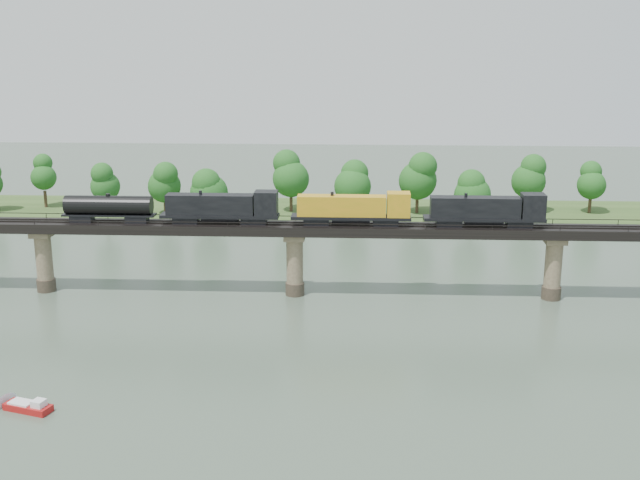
{
  "coord_description": "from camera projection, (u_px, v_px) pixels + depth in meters",
  "views": [
    {
      "loc": [
        9.92,
        -90.0,
        40.75
      ],
      "look_at": [
        3.97,
        30.0,
        9.0
      ],
      "focal_mm": 45.0,
      "sensor_mm": 36.0,
      "label": 1
    }
  ],
  "objects": [
    {
      "name": "far_treeline",
      "position": [
        276.0,
        181.0,
        173.68
      ],
      "size": [
        289.06,
        17.54,
        13.6
      ],
      "color": "#382619",
      "rests_on": "far_bank"
    },
    {
      "name": "freight_train",
      "position": [
        308.0,
        209.0,
        123.09
      ],
      "size": [
        74.45,
        2.9,
        5.12
      ],
      "color": "black",
      "rests_on": "bridge"
    },
    {
      "name": "bridge",
      "position": [
        295.0,
        262.0,
        125.36
      ],
      "size": [
        236.0,
        30.0,
        11.5
      ],
      "color": "#473A2D",
      "rests_on": "ground"
    },
    {
      "name": "bridge_superstructure",
      "position": [
        294.0,
        222.0,
        123.74
      ],
      "size": [
        220.0,
        4.9,
        0.75
      ],
      "color": "black",
      "rests_on": "bridge"
    },
    {
      "name": "ground",
      "position": [
        275.0,
        373.0,
        97.79
      ],
      "size": [
        400.0,
        400.0,
        0.0
      ],
      "primitive_type": "plane",
      "color": "#3A493B",
      "rests_on": "ground"
    },
    {
      "name": "far_bank",
      "position": [
        314.0,
        213.0,
        179.66
      ],
      "size": [
        300.0,
        24.0,
        1.6
      ],
      "primitive_type": "cube",
      "color": "#2F4A1D",
      "rests_on": "ground"
    },
    {
      "name": "motorboat",
      "position": [
        29.0,
        406.0,
        88.13
      ],
      "size": [
        5.73,
        3.47,
        1.51
      ],
      "rotation": [
        0.0,
        0.0,
        -0.3
      ],
      "color": "#9E1212",
      "rests_on": "ground"
    }
  ]
}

